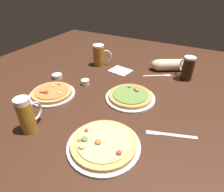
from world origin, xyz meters
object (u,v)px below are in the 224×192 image
Objects in this scene: pizza_plate_far at (130,96)px; ramekin_sauce at (85,82)px; beer_mug_amber at (99,55)px; beer_mug_pale at (187,68)px; pizza_plate_near at (52,93)px; ramekin_butter at (57,76)px; knife_right at (171,135)px; pizza_plate_side at (104,144)px; napkin_folded at (120,70)px; diner_arm at (169,65)px; beer_mug_dark at (27,115)px; fork_left at (158,75)px.

pizza_plate_far reaches higher than ramekin_sauce.
beer_mug_amber reaches higher than pizza_plate_far.
pizza_plate_far is at bearing -120.32° from beer_mug_pale.
beer_mug_amber is (0.02, 0.53, 0.07)m from pizza_plate_near.
knife_right is at bearing -12.64° from ramekin_butter.
beer_mug_pale is at bearing 6.61° from beer_mug_amber.
beer_mug_amber is at bearing 66.34° from ramekin_butter.
pizza_plate_side is at bearing -23.33° from pizza_plate_near.
beer_mug_amber is at bearing 104.20° from ramekin_sauce.
pizza_plate_side is 0.76m from napkin_folded.
knife_right is 0.72m from diner_arm.
beer_mug_pale is at bearing 41.63° from pizza_plate_near.
beer_mug_dark is (-0.32, -0.47, 0.07)m from pizza_plate_far.
pizza_plate_near is at bearing -56.09° from ramekin_butter.
beer_mug_dark is 0.54m from ramekin_butter.
beer_mug_amber is at bearing 140.88° from pizza_plate_far.
ramekin_butter reaches higher than napkin_folded.
pizza_plate_near is 0.31m from beer_mug_dark.
beer_mug_amber is (-0.46, 0.74, 0.07)m from pizza_plate_side.
diner_arm is (0.42, 0.97, -0.05)m from beer_mug_dark.
beer_mug_pale is at bearing 57.67° from beer_mug_dark.
pizza_plate_side is (0.48, -0.21, 0.00)m from pizza_plate_near.
knife_right is (0.73, -0.00, -0.01)m from pizza_plate_near.
ramekin_sauce is 0.30× the size of fork_left.
beer_mug_dark is 1.10× the size of beer_mug_amber.
beer_mug_dark is 0.98× the size of fork_left.
fork_left is at bearing -108.45° from diner_arm.
fork_left is (0.01, 0.77, -0.01)m from pizza_plate_side.
fork_left is at bearing 3.84° from beer_mug_amber.
beer_mug_dark is at bearing -97.19° from napkin_folded.
beer_mug_dark is at bearing -122.33° from beer_mug_pale.
fork_left is 0.66× the size of diner_arm.
beer_mug_dark reaches higher than fork_left.
knife_right is at bearing -45.09° from napkin_folded.
beer_mug_pale is at bearing 12.18° from napkin_folded.
beer_mug_amber is 0.59× the size of diner_arm.
beer_mug_dark is 0.80× the size of knife_right.
pizza_plate_side is at bearing -139.56° from knife_right.
beer_mug_amber is 0.89m from knife_right.
beer_mug_dark is 0.80m from napkin_folded.
beer_mug_pale reaches higher than pizza_plate_side.
pizza_plate_near is 0.48m from pizza_plate_far.
pizza_plate_near reaches higher than knife_right.
pizza_plate_near is at bearing -131.50° from fork_left.
beer_mug_pale reaches higher than pizza_plate_far.
pizza_plate_far is 0.40m from pizza_plate_side.
pizza_plate_near is 0.53m from pizza_plate_side.
ramekin_butter is 0.88m from knife_right.
diner_arm reaches higher than napkin_folded.
ramekin_sauce is at bearing -138.09° from fork_left.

